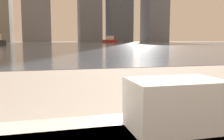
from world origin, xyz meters
TOP-DOWN VIEW (x-y plane):
  - towel_stack at (-0.10, 0.91)m, footprint 0.29×0.19m
  - harbor_water at (0.00, 62.00)m, footprint 180.00×110.00m
  - harbor_boat_2 at (17.73, 73.88)m, footprint 3.57×6.08m
  - skyline_tower_5 at (51.66, 118.00)m, footprint 10.48×12.70m

SIDE VIEW (x-z plane):
  - harbor_water at x=0.00m, z-range 0.00..0.01m
  - towel_stack at x=-0.10m, z-range 0.51..0.67m
  - harbor_boat_2 at x=17.73m, z-range -0.31..1.85m
  - skyline_tower_5 at x=51.66m, z-range 0.00..35.93m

